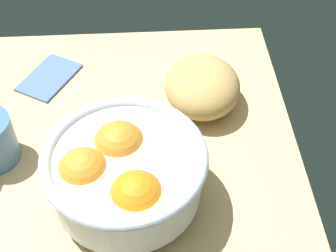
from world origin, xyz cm
name	(u,v)px	position (x,y,z in cm)	size (l,w,h in cm)	color
ground_plane	(111,175)	(0.00, 0.00, -1.50)	(68.75, 59.28, 3.00)	tan
fruit_bowl	(123,172)	(6.13, 2.33, 6.91)	(22.19, 22.19, 11.71)	silver
bread_loaf	(202,86)	(-13.40, 15.33, 3.96)	(14.19, 12.57, 7.92)	tan
napkin_folded	(49,76)	(-21.44, -11.51, 0.49)	(11.20, 7.15, 0.98)	#4E6C9A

